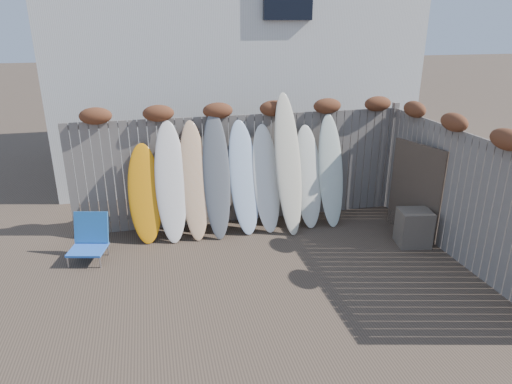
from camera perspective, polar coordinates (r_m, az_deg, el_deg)
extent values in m
plane|color=#493A2D|center=(6.64, 2.44, -11.72)|extent=(80.00, 80.00, 0.00)
cube|color=slate|center=(8.34, -1.90, 2.84)|extent=(6.00, 0.10, 2.00)
cube|color=slate|center=(9.36, 16.45, 4.32)|extent=(0.10, 0.10, 2.10)
ellipsoid|color=brown|center=(7.92, -19.43, 8.95)|extent=(0.52, 0.28, 0.28)
ellipsoid|color=brown|center=(7.88, -12.11, 9.60)|extent=(0.52, 0.28, 0.28)
ellipsoid|color=brown|center=(7.96, -4.80, 10.10)|extent=(0.52, 0.28, 0.28)
ellipsoid|color=brown|center=(8.17, 2.26, 10.42)|extent=(0.52, 0.28, 0.28)
ellipsoid|color=brown|center=(8.49, 8.90, 10.58)|extent=(0.52, 0.28, 0.28)
ellipsoid|color=brown|center=(8.91, 14.98, 10.61)|extent=(0.52, 0.28, 0.28)
cube|color=slate|center=(7.65, 24.33, -0.75)|extent=(0.10, 4.40, 2.00)
ellipsoid|color=brown|center=(6.81, 28.88, 5.77)|extent=(0.28, 0.56, 0.28)
ellipsoid|color=brown|center=(7.64, 23.53, 8.01)|extent=(0.28, 0.56, 0.28)
ellipsoid|color=brown|center=(8.52, 19.22, 9.74)|extent=(0.28, 0.56, 0.28)
cube|color=silver|center=(12.07, -3.67, 18.03)|extent=(8.00, 5.00, 6.00)
cube|color=blue|center=(7.63, -20.29, -6.79)|extent=(0.63, 0.58, 0.03)
cube|color=#2261AB|center=(7.73, -19.91, -4.16)|extent=(0.56, 0.28, 0.49)
cylinder|color=#ADAEB5|center=(7.60, -22.45, -8.06)|extent=(0.03, 0.03, 0.20)
cylinder|color=silver|center=(7.93, -21.39, -6.69)|extent=(0.03, 0.03, 0.20)
cylinder|color=silver|center=(7.43, -18.92, -8.26)|extent=(0.03, 0.03, 0.20)
cylinder|color=#B0B0B8|center=(7.76, -18.00, -6.85)|extent=(0.03, 0.03, 0.20)
cube|color=#65574C|center=(8.08, 19.12, -4.23)|extent=(0.59, 0.52, 0.61)
cube|color=brown|center=(8.33, 19.30, 0.25)|extent=(0.35, 1.05, 1.62)
ellipsoid|color=orange|center=(7.88, -13.72, -0.22)|extent=(0.56, 0.61, 1.64)
ellipsoid|color=white|center=(7.81, -10.62, 1.22)|extent=(0.55, 0.73, 2.00)
ellipsoid|color=#E3946E|center=(7.83, -7.75, 1.38)|extent=(0.47, 0.71, 1.98)
ellipsoid|color=#595C61|center=(7.83, -4.95, 2.02)|extent=(0.51, 0.77, 2.12)
ellipsoid|color=#ACC3E1|center=(7.97, -1.54, 1.79)|extent=(0.57, 0.73, 1.95)
ellipsoid|color=white|center=(8.06, 1.29, 1.67)|extent=(0.52, 0.69, 1.86)
ellipsoid|color=beige|center=(7.98, 4.05, 3.46)|extent=(0.49, 0.85, 2.40)
ellipsoid|color=silver|center=(8.30, 6.52, 1.91)|extent=(0.50, 0.65, 1.80)
ellipsoid|color=silver|center=(8.39, 9.33, 2.62)|extent=(0.48, 0.72, 1.98)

